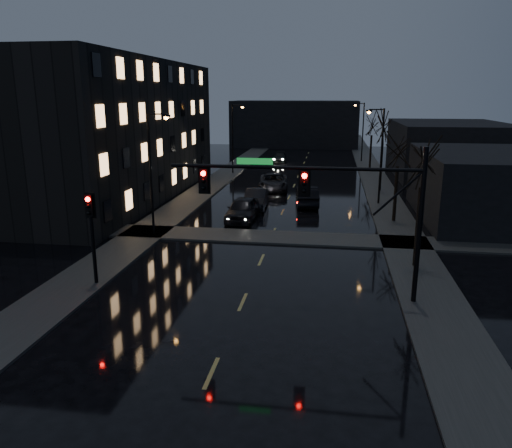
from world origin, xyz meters
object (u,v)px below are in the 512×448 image
at_px(oncoming_car_a, 243,209).
at_px(lead_car, 307,196).
at_px(oncoming_car_c, 273,182).
at_px(oncoming_car_b, 256,199).
at_px(oncoming_car_d, 280,157).

bearing_deg(oncoming_car_a, lead_car, 53.97).
distance_m(oncoming_car_a, oncoming_car_c, 12.34).
bearing_deg(oncoming_car_c, oncoming_car_b, -98.91).
xyz_separation_m(oncoming_car_b, oncoming_car_d, (-1.10, 29.33, -0.15)).
relative_size(oncoming_car_a, oncoming_car_d, 1.14).
relative_size(oncoming_car_a, lead_car, 1.00).
relative_size(oncoming_car_b, oncoming_car_d, 1.09).
relative_size(oncoming_car_d, lead_car, 0.88).
relative_size(oncoming_car_a, oncoming_car_c, 0.86).
bearing_deg(oncoming_car_a, oncoming_car_d, 92.48).
bearing_deg(oncoming_car_b, lead_car, 20.07).
height_order(oncoming_car_c, oncoming_car_d, oncoming_car_c).
xyz_separation_m(oncoming_car_a, oncoming_car_c, (0.86, 12.31, -0.04)).
xyz_separation_m(oncoming_car_b, oncoming_car_c, (0.49, 8.11, 0.02)).
xyz_separation_m(oncoming_car_c, oncoming_car_d, (-1.58, 21.22, -0.17)).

